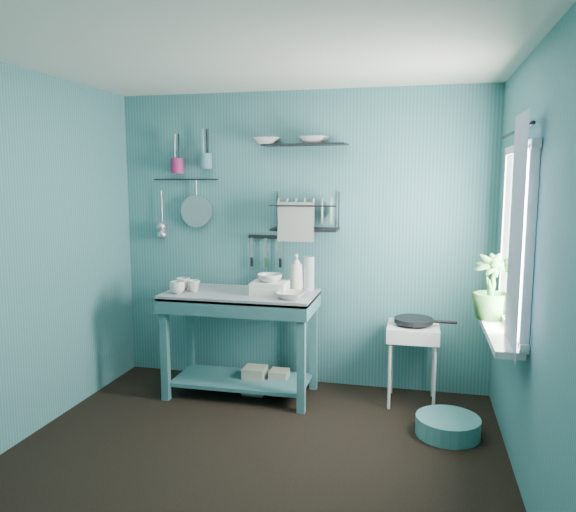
% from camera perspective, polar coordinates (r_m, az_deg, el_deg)
% --- Properties ---
extents(floor, '(3.20, 3.20, 0.00)m').
position_cam_1_polar(floor, '(3.76, -3.93, -20.19)').
color(floor, black).
rests_on(floor, ground).
extents(ceiling, '(3.20, 3.20, 0.00)m').
position_cam_1_polar(ceiling, '(3.41, -4.34, 20.23)').
color(ceiling, silver).
rests_on(ceiling, ground).
extents(wall_back, '(3.20, 0.00, 3.20)m').
position_cam_1_polar(wall_back, '(4.81, 1.18, 1.63)').
color(wall_back, '#387074').
rests_on(wall_back, ground).
extents(wall_front, '(3.20, 0.00, 3.20)m').
position_cam_1_polar(wall_front, '(2.01, -16.98, -7.36)').
color(wall_front, '#387074').
rests_on(wall_front, ground).
extents(wall_left, '(0.00, 3.00, 3.00)m').
position_cam_1_polar(wall_left, '(4.13, -25.84, -0.16)').
color(wall_left, '#387074').
rests_on(wall_left, ground).
extents(wall_right, '(0.00, 3.00, 3.00)m').
position_cam_1_polar(wall_right, '(3.27, 23.72, -1.92)').
color(wall_right, '#387074').
rests_on(wall_right, ground).
extents(work_counter, '(1.29, 0.79, 0.86)m').
position_cam_1_polar(work_counter, '(4.67, -4.77, -8.86)').
color(work_counter, '#33676B').
rests_on(work_counter, floor).
extents(mug_left, '(0.12, 0.12, 0.10)m').
position_cam_1_polar(mug_left, '(4.58, -11.19, -3.15)').
color(mug_left, beige).
rests_on(mug_left, work_counter).
extents(mug_mid, '(0.14, 0.14, 0.09)m').
position_cam_1_polar(mug_mid, '(4.63, -9.55, -3.01)').
color(mug_mid, beige).
rests_on(mug_mid, work_counter).
extents(mug_right, '(0.17, 0.17, 0.10)m').
position_cam_1_polar(mug_right, '(4.73, -10.61, -2.78)').
color(mug_right, beige).
rests_on(mug_right, work_counter).
extents(wash_tub, '(0.28, 0.22, 0.10)m').
position_cam_1_polar(wash_tub, '(4.47, -1.86, -3.26)').
color(wash_tub, silver).
rests_on(wash_tub, work_counter).
extents(tub_bowl, '(0.20, 0.19, 0.06)m').
position_cam_1_polar(tub_bowl, '(4.45, -1.87, -2.24)').
color(tub_bowl, beige).
rests_on(tub_bowl, wash_tub).
extents(soap_bottle, '(0.11, 0.12, 0.30)m').
position_cam_1_polar(soap_bottle, '(4.62, 0.88, -1.63)').
color(soap_bottle, silver).
rests_on(soap_bottle, work_counter).
extents(water_bottle, '(0.09, 0.09, 0.28)m').
position_cam_1_polar(water_bottle, '(4.62, 2.14, -1.76)').
color(water_bottle, '#ABB9BE').
rests_on(water_bottle, work_counter).
extents(counter_bowl, '(0.22, 0.22, 0.05)m').
position_cam_1_polar(counter_bowl, '(4.30, 0.27, -4.01)').
color(counter_bowl, beige).
rests_on(counter_bowl, work_counter).
extents(hotplate_stand, '(0.46, 0.46, 0.63)m').
position_cam_1_polar(hotplate_stand, '(4.62, 12.50, -10.66)').
color(hotplate_stand, white).
rests_on(hotplate_stand, floor).
extents(frying_pan, '(0.30, 0.30, 0.03)m').
position_cam_1_polar(frying_pan, '(4.52, 12.63, -6.39)').
color(frying_pan, black).
rests_on(frying_pan, hotplate_stand).
extents(knife_strip, '(0.32, 0.04, 0.03)m').
position_cam_1_polar(knife_strip, '(4.84, -2.25, 1.95)').
color(knife_strip, black).
rests_on(knife_strip, wall_back).
extents(dish_rack, '(0.56, 0.27, 0.32)m').
position_cam_1_polar(dish_rack, '(4.64, 1.75, 4.57)').
color(dish_rack, black).
rests_on(dish_rack, wall_back).
extents(upper_shelf, '(0.71, 0.25, 0.01)m').
position_cam_1_polar(upper_shelf, '(4.68, 1.69, 11.24)').
color(upper_shelf, black).
rests_on(upper_shelf, wall_back).
extents(shelf_bowl_left, '(0.24, 0.24, 0.05)m').
position_cam_1_polar(shelf_bowl_left, '(4.75, -2.21, 11.61)').
color(shelf_bowl_left, beige).
rests_on(shelf_bowl_left, upper_shelf).
extents(shelf_bowl_right, '(0.27, 0.27, 0.06)m').
position_cam_1_polar(shelf_bowl_right, '(4.66, 2.65, 11.49)').
color(shelf_bowl_right, beige).
rests_on(shelf_bowl_right, upper_shelf).
extents(utensil_cup_magenta, '(0.11, 0.11, 0.13)m').
position_cam_1_polar(utensil_cup_magenta, '(5.04, -11.19, 8.97)').
color(utensil_cup_magenta, '#9B1C5A').
rests_on(utensil_cup_magenta, wall_back).
extents(utensil_cup_teal, '(0.11, 0.11, 0.13)m').
position_cam_1_polar(utensil_cup_teal, '(4.94, -8.36, 9.52)').
color(utensil_cup_teal, teal).
rests_on(utensil_cup_teal, wall_back).
extents(colander, '(0.28, 0.03, 0.28)m').
position_cam_1_polar(colander, '(5.01, -9.30, 4.51)').
color(colander, '#AFB3B8').
rests_on(colander, wall_back).
extents(ladle_outer, '(0.01, 0.01, 0.30)m').
position_cam_1_polar(ladle_outer, '(5.16, -12.72, 4.86)').
color(ladle_outer, '#AFB3B8').
rests_on(ladle_outer, wall_back).
extents(ladle_inner, '(0.01, 0.01, 0.30)m').
position_cam_1_polar(ladle_inner, '(5.16, -12.65, 4.05)').
color(ladle_inner, '#AFB3B8').
rests_on(ladle_inner, wall_back).
extents(hook_rail, '(0.60, 0.01, 0.01)m').
position_cam_1_polar(hook_rail, '(5.06, -10.36, 7.66)').
color(hook_rail, black).
rests_on(hook_rail, wall_back).
extents(window_glass, '(0.00, 1.10, 1.10)m').
position_cam_1_polar(window_glass, '(3.69, 22.36, 1.53)').
color(window_glass, white).
rests_on(window_glass, wall_right).
extents(windowsill, '(0.16, 0.95, 0.04)m').
position_cam_1_polar(windowsill, '(3.78, 20.62, -7.34)').
color(windowsill, white).
rests_on(windowsill, wall_right).
extents(curtain, '(0.00, 1.35, 1.35)m').
position_cam_1_polar(curtain, '(3.38, 22.12, 1.87)').
color(curtain, silver).
rests_on(curtain, wall_right).
extents(curtain_rod, '(0.02, 1.05, 0.02)m').
position_cam_1_polar(curtain_rod, '(3.68, 22.19, 11.67)').
color(curtain_rod, black).
rests_on(curtain_rod, wall_right).
extents(potted_plant, '(0.26, 0.26, 0.44)m').
position_cam_1_polar(potted_plant, '(4.00, 19.94, -2.97)').
color(potted_plant, '#316B2A').
rests_on(potted_plant, windowsill).
extents(storage_tin_large, '(0.18, 0.18, 0.22)m').
position_cam_1_polar(storage_tin_large, '(4.79, -3.37, -12.46)').
color(storage_tin_large, gray).
rests_on(storage_tin_large, floor).
extents(storage_tin_small, '(0.15, 0.15, 0.20)m').
position_cam_1_polar(storage_tin_small, '(4.77, -0.90, -12.66)').
color(storage_tin_small, gray).
rests_on(storage_tin_small, floor).
extents(floor_basin, '(0.44, 0.44, 0.13)m').
position_cam_1_polar(floor_basin, '(4.22, 15.93, -16.28)').
color(floor_basin, teal).
rests_on(floor_basin, floor).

